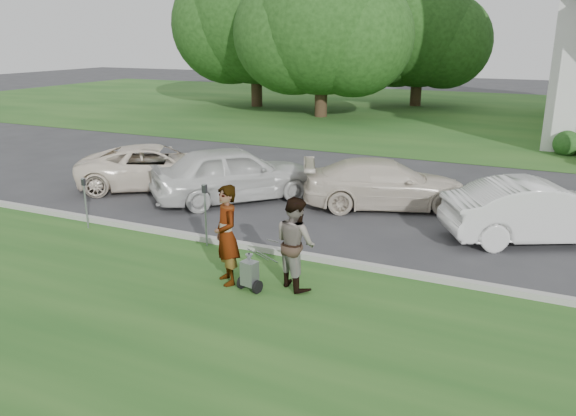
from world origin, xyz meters
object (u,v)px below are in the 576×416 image
Objects in this scene: tree_left at (322,29)px; car_c at (386,184)px; tree_far at (255,21)px; car_d at (540,211)px; person_right at (295,243)px; person_left at (227,236)px; parking_meter_near at (205,207)px; tree_back at (419,36)px; striping_cart at (250,274)px; car_b at (234,173)px; parking_meter_far at (85,197)px; car_a at (157,167)px.

tree_left is 19.41m from car_c.
tree_far is 2.59× the size of car_d.
car_c is at bearing -59.25° from person_right.
tree_far is at bearing 157.86° from person_left.
tree_back is at bearing 93.33° from parking_meter_near.
parking_meter_near is (-2.10, 1.72, 0.60)m from striping_cart.
person_left reaches higher than car_b.
person_right is 1.37× the size of parking_meter_far.
car_d is (8.78, -25.99, -3.99)m from tree_back.
parking_meter_near is 7.95m from car_d.
tree_back reaches higher than striping_cart.
car_b is (10.40, -21.02, -4.86)m from tree_far.
tree_back reaches higher than car_c.
tree_far is 12.39× the size of striping_cart.
person_left is at bearing 161.66° from car_b.
striping_cart is at bearing -15.04° from parking_meter_far.
tree_left reaches higher than person_left.
car_d is at bearing 20.25° from parking_meter_far.
person_left is 0.42× the size of car_c.
parking_meter_far is at bearing -84.07° from tree_left.
tree_far is 26.66m from parking_meter_far.
person_right reaches higher than car_a.
tree_left is 2.14× the size of car_a.
parking_meter_near reaches higher than car_c.
parking_meter_near is (-2.81, 1.18, 0.04)m from person_right.
car_b is 1.08× the size of car_d.
striping_cart is 0.19× the size of car_b.
car_d is (8.39, 0.02, -0.09)m from car_b.
parking_meter_near is at bearing 151.38° from striping_cart.
person_left reaches higher than striping_cart.
tree_back is 31.90m from striping_cart.
tree_back is at bearing 63.43° from tree_left.
car_d is (4.96, 5.37, 0.39)m from striping_cart.
tree_left is 19.03m from car_b.
car_c is at bearing 58.73° from parking_meter_near.
parking_meter_near is 3.46m from parking_meter_far.
striping_cart is at bearing 27.64° from person_left.
tree_far is 28.60m from car_d.
tree_left reaches higher than car_a.
tree_left is 0.91× the size of tree_far.
person_right is at bearing 173.78° from car_b.
person_left is 1.50× the size of parking_meter_far.
car_c is (0.86, 6.58, 0.33)m from striping_cart.
tree_far is at bearing 14.38° from car_d.
car_d is at bearing -48.17° from tree_far.
parking_meter_far is at bearing 175.67° from striping_cart.
car_a reaches higher than parking_meter_far.
car_b is (4.39, -18.02, -4.28)m from tree_left.
tree_back is 10.24× the size of striping_cart.
car_b is (2.12, 3.86, -0.01)m from parking_meter_far.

